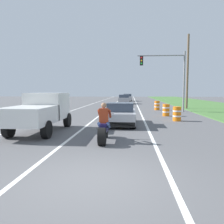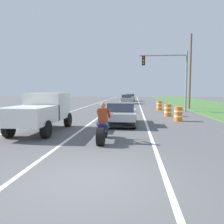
# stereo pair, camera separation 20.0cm
# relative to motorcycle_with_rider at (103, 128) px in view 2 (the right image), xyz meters

# --- Properties ---
(ground_plane) EXTENTS (160.00, 160.00, 0.00)m
(ground_plane) POSITION_rel_motorcycle_with_rider_xyz_m (0.24, -3.99, -0.59)
(ground_plane) COLOR #565659
(lane_stripe_left_solid) EXTENTS (0.14, 120.00, 0.01)m
(lane_stripe_left_solid) POSITION_rel_motorcycle_with_rider_xyz_m (-5.16, 16.01, -0.59)
(lane_stripe_left_solid) COLOR white
(lane_stripe_left_solid) RESTS_ON ground
(lane_stripe_right_solid) EXTENTS (0.14, 120.00, 0.01)m
(lane_stripe_right_solid) POSITION_rel_motorcycle_with_rider_xyz_m (2.04, 16.01, -0.59)
(lane_stripe_right_solid) COLOR white
(lane_stripe_right_solid) RESTS_ON ground
(lane_stripe_centre_dashed) EXTENTS (0.14, 120.00, 0.01)m
(lane_stripe_centre_dashed) POSITION_rel_motorcycle_with_rider_xyz_m (-1.56, 16.01, -0.59)
(lane_stripe_centre_dashed) COLOR white
(lane_stripe_centre_dashed) RESTS_ON ground
(motorcycle_with_rider) EXTENTS (0.70, 2.21, 1.62)m
(motorcycle_with_rider) POSITION_rel_motorcycle_with_rider_xyz_m (0.00, 0.00, 0.00)
(motorcycle_with_rider) COLOR black
(motorcycle_with_rider) RESTS_ON ground
(sports_car_silver) EXTENTS (1.84, 4.30, 1.37)m
(sports_car_silver) POSITION_rel_motorcycle_with_rider_xyz_m (0.46, 5.00, 0.04)
(sports_car_silver) COLOR #B7B7BC
(sports_car_silver) RESTS_ON ground
(pickup_truck_left_lane_white) EXTENTS (2.02, 4.80, 1.98)m
(pickup_truck_left_lane_white) POSITION_rel_motorcycle_with_rider_xyz_m (-3.47, 2.13, 0.51)
(pickup_truck_left_lane_white) COLOR silver
(pickup_truck_left_lane_white) RESTS_ON ground
(traffic_light_mast_near) EXTENTS (4.72, 0.34, 6.00)m
(traffic_light_mast_near) POSITION_rel_motorcycle_with_rider_xyz_m (4.90, 14.33, 3.41)
(traffic_light_mast_near) COLOR gray
(traffic_light_mast_near) RESTS_ON ground
(utility_pole_roadside) EXTENTS (0.24, 0.24, 8.53)m
(utility_pole_roadside) POSITION_rel_motorcycle_with_rider_xyz_m (7.58, 18.13, 3.67)
(utility_pole_roadside) COLOR brown
(utility_pole_roadside) RESTS_ON ground
(construction_barrel_nearest) EXTENTS (0.58, 0.58, 1.00)m
(construction_barrel_nearest) POSITION_rel_motorcycle_with_rider_xyz_m (4.30, 7.03, -0.09)
(construction_barrel_nearest) COLOR orange
(construction_barrel_nearest) RESTS_ON ground
(construction_barrel_mid) EXTENTS (0.58, 0.58, 1.00)m
(construction_barrel_mid) POSITION_rel_motorcycle_with_rider_xyz_m (4.03, 10.21, -0.09)
(construction_barrel_mid) COLOR orange
(construction_barrel_mid) RESTS_ON ground
(construction_barrel_far) EXTENTS (0.58, 0.58, 1.00)m
(construction_barrel_far) POSITION_rel_motorcycle_with_rider_xyz_m (3.97, 16.26, -0.09)
(construction_barrel_far) COLOR orange
(construction_barrel_far) RESTS_ON ground
(distant_car_far_ahead) EXTENTS (1.80, 4.00, 1.50)m
(distant_car_far_ahead) POSITION_rel_motorcycle_with_rider_xyz_m (-0.00, 28.53, 0.18)
(distant_car_far_ahead) COLOR #99999E
(distant_car_far_ahead) RESTS_ON ground
(distant_car_further_ahead) EXTENTS (1.80, 4.00, 1.50)m
(distant_car_further_ahead) POSITION_rel_motorcycle_with_rider_xyz_m (0.42, 38.45, 0.18)
(distant_car_further_ahead) COLOR #99999E
(distant_car_further_ahead) RESTS_ON ground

